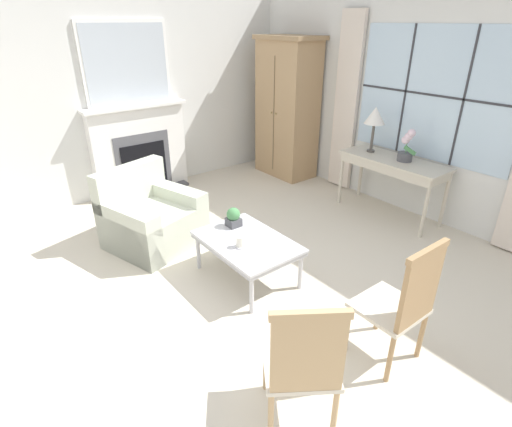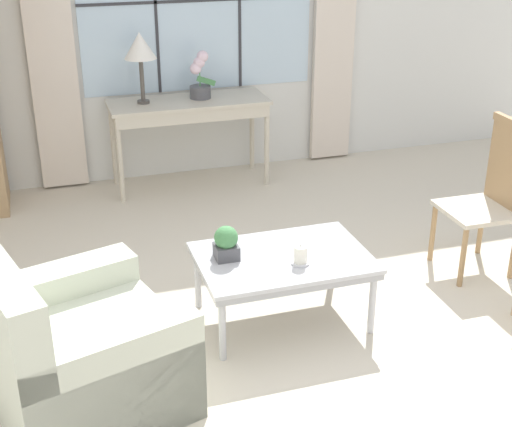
{
  "view_description": "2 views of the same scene",
  "coord_description": "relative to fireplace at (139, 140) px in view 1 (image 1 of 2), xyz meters",
  "views": [
    {
      "loc": [
        2.48,
        -1.58,
        2.31
      ],
      "look_at": [
        -0.21,
        0.53,
        0.64
      ],
      "focal_mm": 28.0,
      "sensor_mm": 36.0,
      "label": 1
    },
    {
      "loc": [
        -1.4,
        -3.04,
        2.32
      ],
      "look_at": [
        -0.26,
        0.54,
        0.64
      ],
      "focal_mm": 50.0,
      "sensor_mm": 36.0,
      "label": 2
    }
  ],
  "objects": [
    {
      "name": "fireplace",
      "position": [
        0.0,
        0.0,
        0.0
      ],
      "size": [
        0.34,
        1.44,
        2.31
      ],
      "color": "#515156",
      "rests_on": "ground_plane"
    },
    {
      "name": "potted_plant_small",
      "position": [
        2.44,
        -0.08,
        -0.23
      ],
      "size": [
        0.14,
        0.14,
        0.2
      ],
      "color": "#4C4C51",
      "rests_on": "coffee_table"
    },
    {
      "name": "side_chair_wooden",
      "position": [
        4.28,
        0.06,
        -0.19
      ],
      "size": [
        0.45,
        0.45,
        1.02
      ],
      "color": "beige",
      "rests_on": "ground_plane"
    },
    {
      "name": "table_lamp",
      "position": [
        2.36,
        2.18,
        0.45
      ],
      "size": [
        0.26,
        0.26,
        0.58
      ],
      "color": "#4C4742",
      "rests_on": "console_table"
    },
    {
      "name": "pillar_candle",
      "position": [
        2.82,
        -0.27,
        -0.28
      ],
      "size": [
        0.11,
        0.11,
        0.12
      ],
      "color": "silver",
      "rests_on": "coffee_table"
    },
    {
      "name": "wall_left",
      "position": [
        -0.12,
        0.07,
        0.64
      ],
      "size": [
        0.06,
        7.2,
        2.8
      ],
      "primitive_type": "cube",
      "color": "silver",
      "rests_on": "ground_plane"
    },
    {
      "name": "potted_orchid",
      "position": [
        2.84,
        2.2,
        0.16
      ],
      "size": [
        0.22,
        0.18,
        0.4
      ],
      "color": "#4C4C51",
      "rests_on": "console_table"
    },
    {
      "name": "armchair_upholstered",
      "position": [
        1.55,
        -0.57,
        -0.47
      ],
      "size": [
        1.07,
        1.1,
        0.86
      ],
      "color": "beige",
      "rests_on": "ground_plane"
    },
    {
      "name": "ground_plane",
      "position": [
        2.91,
        -0.53,
        -0.76
      ],
      "size": [
        14.0,
        14.0,
        0.0
      ],
      "primitive_type": "plane",
      "color": "beige"
    },
    {
      "name": "console_table",
      "position": [
        2.73,
        2.16,
        -0.09
      ],
      "size": [
        1.33,
        0.51,
        0.75
      ],
      "color": "beige",
      "rests_on": "ground_plane"
    },
    {
      "name": "coffee_table",
      "position": [
        2.76,
        -0.15,
        -0.38
      ],
      "size": [
        0.99,
        0.68,
        0.42
      ],
      "color": "#BCBCC1",
      "rests_on": "ground_plane"
    },
    {
      "name": "accent_chair_wooden",
      "position": [
        4.24,
        -0.86,
        -0.21
      ],
      "size": [
        0.61,
        0.61,
        0.99
      ],
      "color": "beige",
      "rests_on": "ground_plane"
    },
    {
      "name": "wall_back_windowed",
      "position": [
        2.91,
        2.49,
        0.63
      ],
      "size": [
        7.2,
        0.14,
        2.8
      ],
      "color": "silver",
      "rests_on": "ground_plane"
    },
    {
      "name": "armoire",
      "position": [
        0.74,
        2.15,
        0.3
      ],
      "size": [
        1.0,
        0.6,
        2.1
      ],
      "color": "tan",
      "rests_on": "ground_plane"
    }
  ]
}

